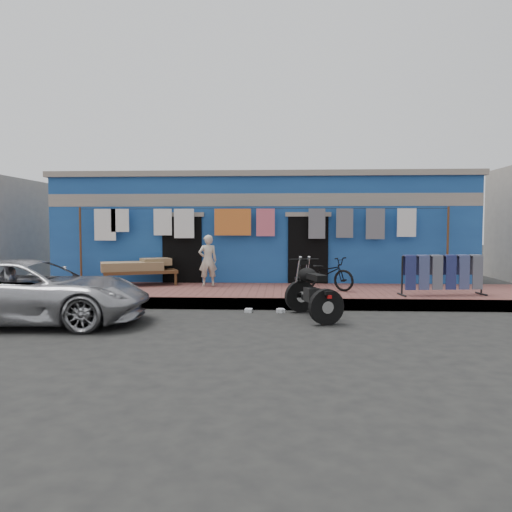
{
  "coord_description": "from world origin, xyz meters",
  "views": [
    {
      "loc": [
        0.61,
        -9.28,
        1.83
      ],
      "look_at": [
        0.0,
        2.0,
        1.15
      ],
      "focal_mm": 35.0,
      "sensor_mm": 36.0,
      "label": 1
    }
  ],
  "objects": [
    {
      "name": "charpoy",
      "position": [
        -3.21,
        3.82,
        0.59
      ],
      "size": [
        2.67,
        2.35,
        0.68
      ],
      "primitive_type": null,
      "rotation": [
        0.0,
        0.0,
        0.38
      ],
      "color": "brown",
      "rests_on": "sidewalk"
    },
    {
      "name": "curb",
      "position": [
        0.0,
        1.55,
        0.12
      ],
      "size": [
        28.0,
        0.1,
        0.25
      ],
      "primitive_type": "cube",
      "color": "gray",
      "rests_on": "ground"
    },
    {
      "name": "building",
      "position": [
        -0.0,
        6.99,
        1.69
      ],
      "size": [
        12.2,
        5.2,
        3.36
      ],
      "color": "#1D468C",
      "rests_on": "ground"
    },
    {
      "name": "litter_b",
      "position": [
        0.56,
        1.2,
        0.04
      ],
      "size": [
        0.16,
        0.19,
        0.08
      ],
      "primitive_type": "cube",
      "rotation": [
        0.0,
        0.0,
        1.28
      ],
      "color": "silver",
      "rests_on": "ground"
    },
    {
      "name": "jeans_rack",
      "position": [
        4.25,
        2.27,
        0.73
      ],
      "size": [
        2.09,
        0.92,
        0.95
      ],
      "primitive_type": null,
      "rotation": [
        0.0,
        0.0,
        0.13
      ],
      "color": "black",
      "rests_on": "sidewalk"
    },
    {
      "name": "car",
      "position": [
        -4.08,
        -0.27,
        0.62
      ],
      "size": [
        4.53,
        2.29,
        1.24
      ],
      "primitive_type": "imported",
      "rotation": [
        0.0,
        0.0,
        1.64
      ],
      "color": "#B2B1B6",
      "rests_on": "ground"
    },
    {
      "name": "litter_c",
      "position": [
        -0.12,
        1.2,
        0.04
      ],
      "size": [
        0.16,
        0.2,
        0.07
      ],
      "primitive_type": "cube",
      "rotation": [
        0.0,
        0.0,
        1.48
      ],
      "color": "silver",
      "rests_on": "ground"
    },
    {
      "name": "ground",
      "position": [
        0.0,
        0.0,
        0.0
      ],
      "size": [
        80.0,
        80.0,
        0.0
      ],
      "primitive_type": "plane",
      "color": "black",
      "rests_on": "ground"
    },
    {
      "name": "bicycle",
      "position": [
        1.67,
        3.1,
        0.75
      ],
      "size": [
        1.58,
        1.33,
        1.0
      ],
      "primitive_type": "imported",
      "rotation": [
        0.0,
        0.0,
        0.96
      ],
      "color": "black",
      "rests_on": "sidewalk"
    },
    {
      "name": "litter_a",
      "position": [
        0.57,
        1.2,
        0.04
      ],
      "size": [
        0.19,
        0.16,
        0.08
      ],
      "primitive_type": "cube",
      "rotation": [
        0.0,
        0.0,
        0.2
      ],
      "color": "silver",
      "rests_on": "ground"
    },
    {
      "name": "motorcycle",
      "position": [
        1.2,
        0.59,
        0.58
      ],
      "size": [
        1.66,
        2.15,
        1.15
      ],
      "primitive_type": null,
      "rotation": [
        0.0,
        0.0,
        0.31
      ],
      "color": "black",
      "rests_on": "ground"
    },
    {
      "name": "seated_person",
      "position": [
        -1.36,
        3.71,
        0.92
      ],
      "size": [
        0.56,
        0.46,
        1.35
      ],
      "primitive_type": "imported",
      "rotation": [
        0.0,
        0.0,
        3.46
      ],
      "color": "beige",
      "rests_on": "sidewalk"
    },
    {
      "name": "sidewalk",
      "position": [
        0.0,
        3.0,
        0.12
      ],
      "size": [
        28.0,
        3.0,
        0.25
      ],
      "primitive_type": "cube",
      "color": "brown",
      "rests_on": "ground"
    },
    {
      "name": "clothesline",
      "position": [
        -0.35,
        4.25,
        1.83
      ],
      "size": [
        10.06,
        0.06,
        2.1
      ],
      "color": "brown",
      "rests_on": "sidewalk"
    }
  ]
}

